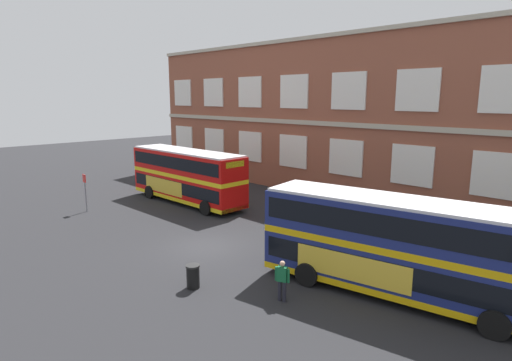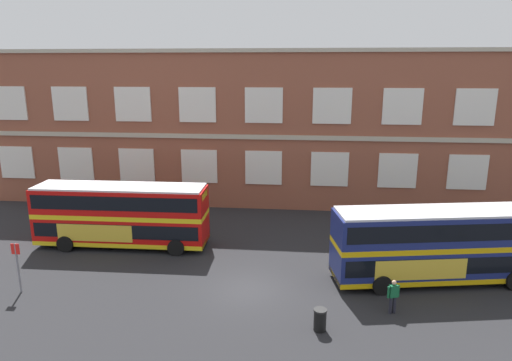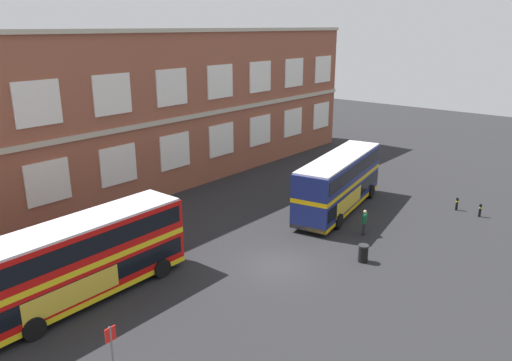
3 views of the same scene
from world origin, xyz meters
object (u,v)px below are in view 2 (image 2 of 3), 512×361
Objects in this scene: double_decker_near at (122,214)px; waiting_passenger at (393,295)px; bus_stand_flag at (17,263)px; double_decker_middle at (436,244)px; station_litter_bin at (320,320)px.

waiting_passenger is (15.96, -6.83, -1.22)m from double_decker_near.
waiting_passenger is 0.63× the size of bus_stand_flag.
double_decker_middle is 4.18× the size of bus_stand_flag.
double_decker_middle is 4.78m from waiting_passenger.
double_decker_middle is 6.64× the size of waiting_passenger.
station_litter_bin is (12.47, -8.65, -1.63)m from double_decker_near.
double_decker_middle reaches higher than waiting_passenger.
bus_stand_flag is (-2.90, -6.68, -0.51)m from double_decker_near.
double_decker_middle is 8.51m from station_litter_bin.
double_decker_near is at bearing 170.36° from double_decker_middle.
double_decker_near is 10.72× the size of station_litter_bin.
station_litter_bin is at bearing -152.46° from waiting_passenger.
station_litter_bin is (-3.48, -1.82, -0.41)m from waiting_passenger.
double_decker_middle is at bearing 40.76° from station_litter_bin.
station_litter_bin is (-6.33, -5.46, -1.63)m from double_decker_middle.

